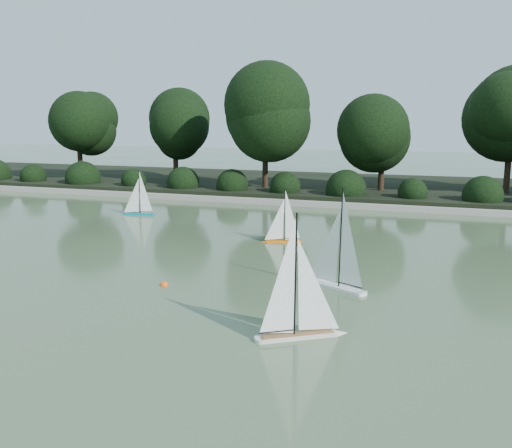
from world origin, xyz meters
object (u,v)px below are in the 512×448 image
at_px(sailboat_orange, 280,233).
at_px(race_buoy, 164,285).
at_px(sailboat_white_a, 332,271).
at_px(sailboat_teal, 136,207).
at_px(sailboat_white_b, 305,317).

relative_size(sailboat_orange, race_buoy, 9.01).
height_order(sailboat_white_a, race_buoy, sailboat_white_a).
height_order(sailboat_orange, race_buoy, sailboat_orange).
bearing_deg(sailboat_teal, sailboat_orange, -23.54).
bearing_deg(sailboat_orange, sailboat_white_b, -69.89).
distance_m(sailboat_orange, race_buoy, 3.94).
height_order(sailboat_white_b, race_buoy, sailboat_white_b).
bearing_deg(sailboat_white_a, sailboat_teal, 142.63).
height_order(sailboat_white_a, sailboat_white_b, sailboat_white_a).
relative_size(sailboat_white_b, sailboat_teal, 1.26).
distance_m(sailboat_teal, race_buoy, 7.29).
distance_m(sailboat_white_a, sailboat_orange, 3.51).
relative_size(sailboat_white_b, sailboat_orange, 1.34).
bearing_deg(sailboat_white_b, sailboat_orange, 110.11).
bearing_deg(race_buoy, sailboat_white_b, -27.18).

